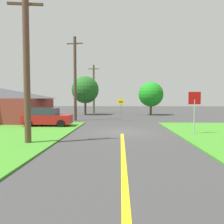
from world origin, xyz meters
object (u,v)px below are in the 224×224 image
Objects in this scene: utility_pole_far at (94,89)px; oak_tree_left at (151,94)px; parked_car_near_building at (47,117)px; barn at (2,105)px; pine_tree_center at (85,90)px; stop_sign at (194,104)px; utility_pole_near at (27,67)px; direction_sign at (121,107)px; utility_pole_mid at (75,78)px.

utility_pole_far reaches higher than oak_tree_left.
barn is (-6.13, 4.12, 0.95)m from parked_car_near_building.
pine_tree_center is at bearing 86.00° from parked_car_near_building.
pine_tree_center is at bearing -100.08° from utility_pole_far.
oak_tree_left is at bearing -94.14° from stop_sign.
utility_pole_near is at bearing -79.32° from parked_car_near_building.
parked_car_near_building is 0.82× the size of oak_tree_left.
pine_tree_center is (-0.77, -4.35, -0.38)m from utility_pole_far.
utility_pole_near is at bearing -90.82° from utility_pole_far.
barn is at bearing 122.81° from utility_pole_near.
direction_sign is (6.40, 5.17, 0.77)m from parked_car_near_building.
utility_pole_near is 0.86× the size of utility_pole_mid.
utility_pole_near reaches higher than direction_sign.
utility_pole_far is at bearing 84.62° from parked_car_near_building.
utility_pole_far is at bearing 87.89° from utility_pole_mid.
stop_sign is at bearing -88.81° from oak_tree_left.
pine_tree_center is at bearing 56.56° from barn.
stop_sign is 0.71× the size of parked_car_near_building.
parked_car_near_building is 0.50× the size of utility_pole_far.
parked_car_near_building is 0.44× the size of barn.
barn is at bearing -166.85° from utility_pole_mid.
oak_tree_left is at bearing 43.25° from utility_pole_mid.
utility_pole_far reaches higher than stop_sign.
utility_pole_mid reaches higher than stop_sign.
stop_sign is at bearing 19.65° from utility_pole_near.
stop_sign is 0.35× the size of utility_pole_far.
utility_pole_mid reaches higher than oak_tree_left.
utility_pole_far is 3.20× the size of direction_sign.
utility_pole_far is at bearing 62.42° from barn.
utility_pole_mid is 1.14× the size of utility_pole_far.
utility_pole_near reaches higher than stop_sign.
parked_car_near_building is at bearing -25.38° from stop_sign.
stop_sign is 19.23m from barn.
stop_sign is 0.49× the size of pine_tree_center.
barn reaches higher than direction_sign.
barn is (-7.18, -10.87, -2.02)m from pine_tree_center.
utility_pole_near is 0.98× the size of utility_pole_far.
utility_pole_far is at bearing 79.92° from pine_tree_center.
utility_pole_far is 17.33m from barn.
oak_tree_left is (-0.39, 18.94, 1.03)m from stop_sign.
utility_pole_near reaches higher than oak_tree_left.
oak_tree_left reaches higher than parked_car_near_building.
utility_pole_near is at bearing -57.19° from barn.
utility_pole_near is 13.49m from utility_pole_mid.
stop_sign is at bearing -61.86° from pine_tree_center.
barn is at bearing -175.18° from direction_sign.
direction_sign is at bearing 68.79° from utility_pole_near.
direction_sign is (4.58, -14.16, -2.58)m from utility_pole_far.
barn is (-16.99, -10.71, -1.33)m from oak_tree_left.
utility_pole_mid is at bearing -50.43° from stop_sign.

